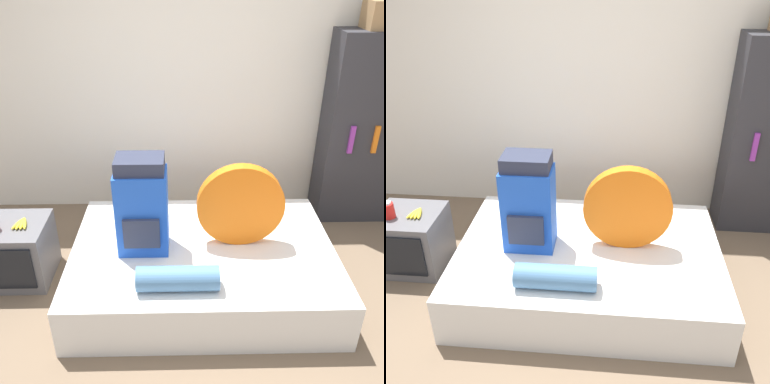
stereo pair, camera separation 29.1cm
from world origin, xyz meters
TOP-DOWN VIEW (x-y plane):
  - ground_plane at (0.00, 0.00)m, footprint 16.00×16.00m
  - wall_back at (0.00, 1.90)m, footprint 8.00×0.05m
  - bed at (-0.00, 0.62)m, footprint 1.90×1.34m
  - backpack at (-0.42, 0.61)m, footprint 0.35×0.28m
  - tent_bag at (0.26, 0.67)m, footprint 0.62×0.09m
  - sleeping_roll at (-0.18, 0.16)m, footprint 0.52×0.16m
  - television at (-1.43, 0.76)m, footprint 0.51×0.48m
  - canister at (-1.53, 0.70)m, footprint 0.09×0.09m
  - banana_bunch at (-1.34, 0.76)m, footprint 0.12×0.16m

SIDE VIEW (x-z plane):
  - ground_plane at x=0.00m, z-range 0.00..0.00m
  - bed at x=0.00m, z-range 0.00..0.37m
  - television at x=-1.43m, z-range 0.00..0.48m
  - sleeping_roll at x=-0.18m, z-range 0.37..0.53m
  - banana_bunch at x=-1.34m, z-range 0.48..0.51m
  - canister at x=-1.53m, z-range 0.47..0.61m
  - tent_bag at x=0.26m, z-range 0.37..0.99m
  - backpack at x=-0.42m, z-range 0.36..1.07m
  - wall_back at x=0.00m, z-range 0.00..2.60m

